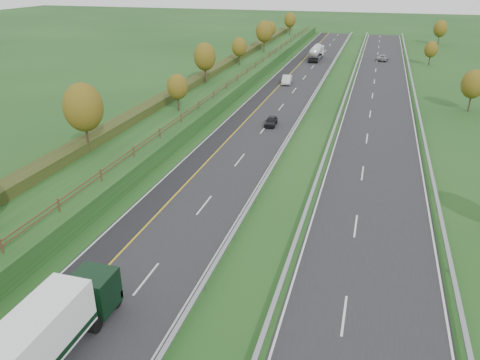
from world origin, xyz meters
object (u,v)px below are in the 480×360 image
object	(u,v)px
car_dark_near	(271,121)
car_small_far	(316,48)
road_tanker	(316,52)
car_oncoming	(383,57)
car_silver_mid	(287,79)

from	to	relation	value
car_dark_near	car_small_far	world-z (taller)	car_small_far
road_tanker	car_small_far	xyz separation A→B (m)	(-1.99, 14.33, -1.11)
car_oncoming	road_tanker	bearing A→B (deg)	16.78
road_tanker	car_silver_mid	xyz separation A→B (m)	(-1.77, -28.68, -1.02)
car_dark_near	car_oncoming	distance (m)	61.00
car_dark_near	car_oncoming	bearing A→B (deg)	73.65
car_dark_near	car_oncoming	world-z (taller)	car_oncoming
car_dark_near	car_oncoming	size ratio (longest dim) A/B	0.73
car_silver_mid	road_tanker	bearing A→B (deg)	81.07
road_tanker	car_small_far	bearing A→B (deg)	97.91
car_silver_mid	car_oncoming	bearing A→B (deg)	55.61
car_dark_near	car_oncoming	xyz separation A→B (m)	(14.70, 59.20, 0.07)
road_tanker	car_oncoming	bearing A→B (deg)	11.56
road_tanker	car_silver_mid	size ratio (longest dim) A/B	2.31
road_tanker	car_dark_near	bearing A→B (deg)	-88.74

